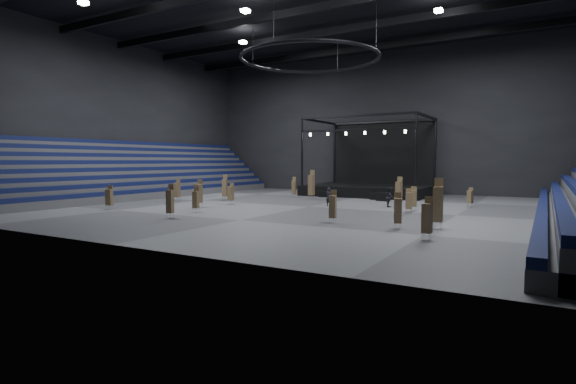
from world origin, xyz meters
The scene contains 33 objects.
floor centered at (0.00, 0.00, 0.00)m, with size 50.00×50.00×0.00m, color #555558.
ceiling centered at (0.00, 0.00, 18.00)m, with size 50.00×42.00×0.20m, color black.
wall_back centered at (0.00, 21.00, 9.00)m, with size 50.00×0.20×18.00m, color black.
wall_front centered at (0.00, -21.00, 9.00)m, with size 50.00×0.20×18.00m, color black.
wall_left centered at (-25.00, 0.00, 9.00)m, with size 0.20×42.00×18.00m, color black.
bleachers_left centered at (-22.94, 0.00, 1.73)m, with size 7.20×40.00×6.40m.
stage centered at (0.00, 16.24, 1.45)m, with size 14.00×10.00×9.20m.
truss_ring centered at (0.00, 0.00, 13.00)m, with size 12.30×12.30×5.15m.
roof_girders centered at (0.00, 0.00, 17.20)m, with size 49.00×30.35×0.70m.
floodlights centered at (0.00, -4.00, 16.60)m, with size 28.60×16.60×0.25m.
flight_case_left centered at (-3.42, 10.19, 0.35)m, with size 1.04×0.52×0.69m, color black.
flight_case_mid centered at (2.64, 9.88, 0.34)m, with size 1.02×0.51×0.68m, color black.
flight_case_right centered at (3.92, 8.80, 0.44)m, with size 1.33×0.66×0.88m, color black.
chair_stack_0 centered at (12.48, 6.78, 0.94)m, with size 0.51×0.51×1.73m.
chair_stack_1 centered at (-5.84, -8.37, 1.05)m, with size 0.50×0.50×2.01m.
chair_stack_2 centered at (-3.32, 6.91, 1.58)m, with size 0.57×0.57×3.12m.
chair_stack_3 centered at (9.00, 0.95, 1.09)m, with size 0.55×0.55×2.02m.
chair_stack_4 centered at (6.20, -8.67, 1.13)m, with size 0.46×0.46×2.19m.
chair_stack_5 centered at (-6.07, 8.01, 1.18)m, with size 0.50×0.50×2.31m.
chair_stack_6 centered at (-7.94, -5.66, 1.30)m, with size 0.54×0.54×2.46m.
chair_stack_7 centered at (-14.00, -1.97, 1.18)m, with size 0.52×0.52×2.22m.
chair_stack_8 centered at (12.72, -7.92, 1.55)m, with size 0.56×0.56×3.07m.
chair_stack_9 centered at (13.02, -11.99, 1.17)m, with size 0.51×0.51×2.26m.
chair_stack_10 centered at (-7.42, -1.71, 1.07)m, with size 0.48×0.48×2.00m.
chair_stack_11 centered at (10.63, -9.05, 1.15)m, with size 0.56×0.56×2.22m.
chair_stack_12 centered at (-10.74, 1.62, 1.35)m, with size 0.59×0.59×2.67m.
chair_stack_13 centered at (11.25, -1.02, 1.05)m, with size 0.56×0.56×2.00m.
chair_stack_14 centered at (6.83, 4.26, 1.37)m, with size 0.55×0.55×2.68m.
chair_stack_15 centered at (-5.04, -11.99, 1.23)m, with size 0.51×0.51×2.42m.
chair_stack_16 centered at (9.12, -0.93, 1.05)m, with size 0.58×0.58×1.96m.
chair_stack_17 centered at (-13.30, -10.64, 1.10)m, with size 0.61×0.61×2.05m.
man_center centered at (1.39, 1.12, 0.86)m, with size 0.62×0.41×1.71m, color black.
crew_member centered at (6.32, 3.26, 0.89)m, with size 0.86×0.67×1.77m, color black.
Camera 1 is at (18.29, -35.48, 4.10)m, focal length 28.00 mm.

